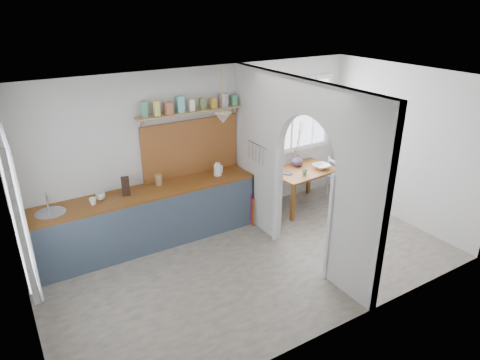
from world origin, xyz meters
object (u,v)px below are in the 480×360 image
dining_table (301,188)px  chair_right (340,178)px  kettle (218,169)px  vase (297,160)px  chair_left (264,193)px

dining_table → chair_right: chair_right is taller
dining_table → kettle: kettle is taller
chair_right → vase: (-0.82, 0.31, 0.42)m
chair_left → kettle: (-0.75, 0.25, 0.51)m
chair_left → chair_right: chair_left is taller
chair_right → vase: size_ratio=3.74×
dining_table → vase: 0.51m
dining_table → vase: (0.04, 0.21, 0.47)m
chair_right → dining_table: bearing=87.7°
chair_right → kettle: size_ratio=3.92×
chair_left → chair_right: size_ratio=1.22×
dining_table → kettle: (-1.62, 0.18, 0.64)m
chair_left → vase: bearing=91.9°
dining_table → chair_right: (0.85, -0.10, 0.05)m
chair_left → kettle: kettle is taller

